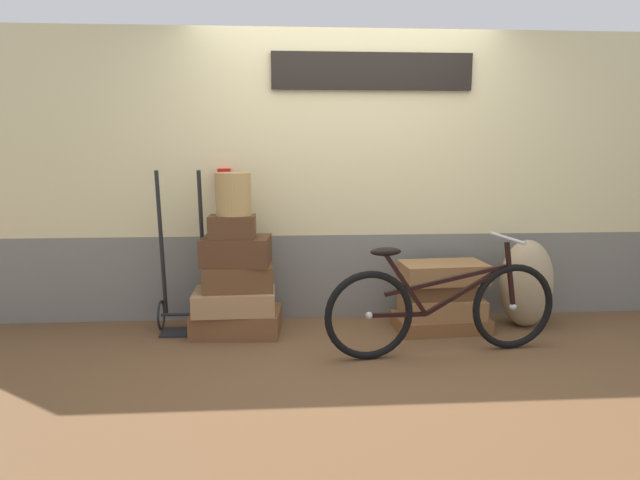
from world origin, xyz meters
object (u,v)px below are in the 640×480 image
at_px(wicker_basket, 233,194).
at_px(suitcase_0, 237,321).
at_px(suitcase_3, 236,251).
at_px(suitcase_6, 441,306).
at_px(suitcase_5, 440,322).
at_px(bicycle, 442,308).
at_px(suitcase_2, 239,277).
at_px(suitcase_1, 235,301).
at_px(suitcase_7, 439,289).
at_px(suitcase_4, 232,227).
at_px(luggage_trolley, 183,290).
at_px(burlap_sack, 526,283).
at_px(suitcase_8, 443,272).

bearing_deg(wicker_basket, suitcase_0, 91.18).
xyz_separation_m(suitcase_0, suitcase_3, (0.01, -0.00, 0.57)).
height_order(suitcase_0, wicker_basket, wicker_basket).
bearing_deg(wicker_basket, suitcase_6, 0.83).
height_order(suitcase_5, bicycle, bicycle).
relative_size(suitcase_2, wicker_basket, 1.66).
bearing_deg(bicycle, suitcase_1, 161.34).
bearing_deg(suitcase_6, suitcase_1, -177.92).
distance_m(suitcase_0, bicycle, 1.62).
height_order(suitcase_7, wicker_basket, wicker_basket).
distance_m(suitcase_2, suitcase_3, 0.21).
xyz_separation_m(suitcase_5, bicycle, (-0.15, -0.53, 0.28)).
height_order(suitcase_1, suitcase_4, suitcase_4).
height_order(wicker_basket, bicycle, wicker_basket).
bearing_deg(bicycle, suitcase_6, 74.12).
distance_m(wicker_basket, luggage_trolley, 0.90).
distance_m(suitcase_1, bicycle, 1.59).
xyz_separation_m(suitcase_4, burlap_sack, (2.38, 0.06, -0.50)).
height_order(suitcase_4, burlap_sack, suitcase_4).
relative_size(suitcase_5, suitcase_8, 1.09).
relative_size(suitcase_8, luggage_trolley, 0.52).
height_order(suitcase_5, suitcase_6, suitcase_6).
bearing_deg(suitcase_2, suitcase_4, -125.98).
height_order(suitcase_7, luggage_trolley, luggage_trolley).
xyz_separation_m(suitcase_4, bicycle, (1.51, -0.50, -0.52)).
relative_size(suitcase_4, burlap_sack, 0.48).
relative_size(suitcase_4, wicker_basket, 1.08).
bearing_deg(suitcase_7, bicycle, -104.80).
relative_size(suitcase_3, luggage_trolley, 0.40).
relative_size(suitcase_2, luggage_trolley, 0.42).
bearing_deg(wicker_basket, suitcase_7, 0.59).
height_order(suitcase_5, wicker_basket, wicker_basket).
bearing_deg(luggage_trolley, suitcase_2, -12.57).
bearing_deg(suitcase_4, suitcase_7, 2.63).
height_order(suitcase_3, suitcase_4, suitcase_4).
xyz_separation_m(suitcase_3, suitcase_6, (1.65, -0.01, -0.48)).
height_order(suitcase_1, suitcase_3, suitcase_3).
bearing_deg(suitcase_3, burlap_sack, 4.94).
xyz_separation_m(suitcase_6, suitcase_8, (0.00, -0.01, 0.28)).
bearing_deg(suitcase_5, wicker_basket, 175.51).
height_order(suitcase_7, burlap_sack, burlap_sack).
relative_size(suitcase_4, suitcase_5, 0.48).
bearing_deg(suitcase_4, suitcase_8, 2.62).
height_order(wicker_basket, luggage_trolley, luggage_trolley).
xyz_separation_m(suitcase_0, suitcase_5, (1.65, -0.02, -0.04)).
relative_size(luggage_trolley, bicycle, 0.75).
height_order(suitcase_1, wicker_basket, wicker_basket).
height_order(suitcase_3, burlap_sack, suitcase_3).
xyz_separation_m(suitcase_0, wicker_basket, (0.00, -0.03, 1.02)).
bearing_deg(suitcase_2, suitcase_5, -3.03).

